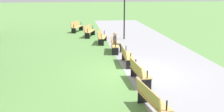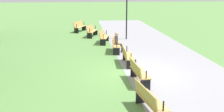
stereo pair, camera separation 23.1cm
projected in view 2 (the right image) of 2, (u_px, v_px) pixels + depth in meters
ground_plane at (134, 73)px, 11.85m from camera, size 120.00×120.00×0.00m
path_paving at (177, 71)px, 12.07m from camera, size 38.63×4.78×0.01m
bench_0 at (79, 26)px, 22.69m from camera, size 1.76×1.12×0.89m
bench_1 at (92, 31)px, 20.39m from camera, size 1.78×0.99×0.89m
bench_2 at (104, 36)px, 18.00m from camera, size 1.78×0.85×0.89m
bench_3 at (115, 44)px, 15.53m from camera, size 1.77×0.70×0.89m
bench_4 at (127, 55)px, 13.00m from camera, size 1.74×0.55×0.89m
bench_5 at (138, 72)px, 10.44m from camera, size 1.74×0.55×0.89m
bench_6 at (149, 100)px, 7.86m from camera, size 1.77×0.70×0.89m
person_seated at (118, 41)px, 15.48m from camera, size 0.37×0.55×1.20m
lamp_post at (127, 3)px, 18.87m from camera, size 0.32×0.32×3.75m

